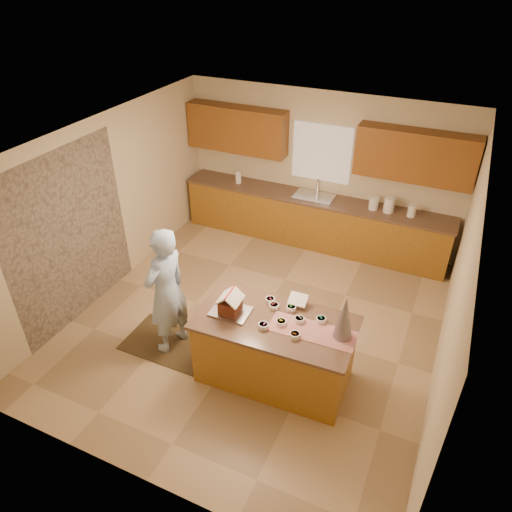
% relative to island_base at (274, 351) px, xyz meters
% --- Properties ---
extents(floor, '(5.50, 5.50, 0.00)m').
position_rel_island_base_xyz_m(floor, '(-0.65, 0.89, -0.45)').
color(floor, tan).
rests_on(floor, ground).
extents(ceiling, '(5.50, 5.50, 0.00)m').
position_rel_island_base_xyz_m(ceiling, '(-0.65, 0.89, 2.25)').
color(ceiling, silver).
rests_on(ceiling, floor).
extents(wall_back, '(5.50, 5.50, 0.00)m').
position_rel_island_base_xyz_m(wall_back, '(-0.65, 3.64, 0.90)').
color(wall_back, beige).
rests_on(wall_back, floor).
extents(wall_front, '(5.50, 5.50, 0.00)m').
position_rel_island_base_xyz_m(wall_front, '(-0.65, -1.86, 0.90)').
color(wall_front, beige).
rests_on(wall_front, floor).
extents(wall_left, '(5.50, 5.50, 0.00)m').
position_rel_island_base_xyz_m(wall_left, '(-3.15, 0.89, 0.90)').
color(wall_left, beige).
rests_on(wall_left, floor).
extents(wall_right, '(5.50, 5.50, 0.00)m').
position_rel_island_base_xyz_m(wall_right, '(1.85, 0.89, 0.90)').
color(wall_right, beige).
rests_on(wall_right, floor).
extents(stone_accent, '(0.00, 2.50, 2.50)m').
position_rel_island_base_xyz_m(stone_accent, '(-3.13, 0.09, 0.80)').
color(stone_accent, gray).
rests_on(stone_accent, wall_left).
extents(window_curtain, '(1.05, 0.03, 1.00)m').
position_rel_island_base_xyz_m(window_curtain, '(-0.65, 3.61, 1.20)').
color(window_curtain, white).
rests_on(window_curtain, wall_back).
extents(back_counter_base, '(4.80, 0.60, 0.88)m').
position_rel_island_base_xyz_m(back_counter_base, '(-0.65, 3.34, -0.01)').
color(back_counter_base, '#9C6E20').
rests_on(back_counter_base, floor).
extents(back_counter_top, '(4.85, 0.63, 0.04)m').
position_rel_island_base_xyz_m(back_counter_top, '(-0.65, 3.34, 0.45)').
color(back_counter_top, brown).
rests_on(back_counter_top, back_counter_base).
extents(upper_cabinet_left, '(1.85, 0.35, 0.80)m').
position_rel_island_base_xyz_m(upper_cabinet_left, '(-2.20, 3.46, 1.45)').
color(upper_cabinet_left, brown).
rests_on(upper_cabinet_left, wall_back).
extents(upper_cabinet_right, '(1.85, 0.35, 0.80)m').
position_rel_island_base_xyz_m(upper_cabinet_right, '(0.90, 3.46, 1.45)').
color(upper_cabinet_right, brown).
rests_on(upper_cabinet_right, wall_back).
extents(sink, '(0.70, 0.45, 0.12)m').
position_rel_island_base_xyz_m(sink, '(-0.65, 3.34, 0.44)').
color(sink, silver).
rests_on(sink, back_counter_top).
extents(faucet, '(0.03, 0.03, 0.28)m').
position_rel_island_base_xyz_m(faucet, '(-0.65, 3.52, 0.61)').
color(faucet, silver).
rests_on(faucet, back_counter_top).
extents(island_base, '(1.86, 0.98, 0.89)m').
position_rel_island_base_xyz_m(island_base, '(0.00, 0.00, 0.00)').
color(island_base, '#9C6E20').
rests_on(island_base, floor).
extents(island_top, '(1.94, 1.06, 0.04)m').
position_rel_island_base_xyz_m(island_top, '(0.00, 0.00, 0.47)').
color(island_top, brown).
rests_on(island_top, island_base).
extents(table_runner, '(1.03, 0.40, 0.01)m').
position_rel_island_base_xyz_m(table_runner, '(0.46, 0.02, 0.49)').
color(table_runner, '#9D0B11').
rests_on(table_runner, island_top).
extents(baking_tray, '(0.48, 0.36, 0.03)m').
position_rel_island_base_xyz_m(baking_tray, '(-0.55, -0.07, 0.50)').
color(baking_tray, silver).
rests_on(baking_tray, island_top).
extents(cookbook, '(0.23, 0.18, 0.10)m').
position_rel_island_base_xyz_m(cookbook, '(0.14, 0.39, 0.58)').
color(cookbook, white).
rests_on(cookbook, island_top).
extents(tinsel_tree, '(0.23, 0.23, 0.56)m').
position_rel_island_base_xyz_m(tinsel_tree, '(0.79, 0.08, 0.76)').
color(tinsel_tree, '#9D9FA9').
rests_on(tinsel_tree, island_top).
extents(rug, '(1.24, 0.81, 0.01)m').
position_rel_island_base_xyz_m(rug, '(-1.55, -0.04, -0.44)').
color(rug, black).
rests_on(rug, floor).
extents(boy, '(0.55, 0.73, 1.82)m').
position_rel_island_base_xyz_m(boy, '(-1.50, -0.04, 0.48)').
color(boy, '#A3C1E7').
rests_on(boy, rug).
extents(canister_a, '(0.16, 0.16, 0.21)m').
position_rel_island_base_xyz_m(canister_a, '(0.40, 3.34, 0.58)').
color(canister_a, white).
rests_on(canister_a, back_counter_top).
extents(canister_b, '(0.17, 0.17, 0.25)m').
position_rel_island_base_xyz_m(canister_b, '(0.65, 3.34, 0.60)').
color(canister_b, white).
rests_on(canister_b, back_counter_top).
extents(canister_c, '(0.14, 0.14, 0.19)m').
position_rel_island_base_xyz_m(canister_c, '(1.03, 3.34, 0.57)').
color(canister_c, white).
rests_on(canister_c, back_counter_top).
extents(paper_towel, '(0.11, 0.11, 0.23)m').
position_rel_island_base_xyz_m(paper_towel, '(-2.13, 3.34, 0.59)').
color(paper_towel, white).
rests_on(paper_towel, back_counter_top).
extents(gingerbread_house, '(0.29, 0.29, 0.29)m').
position_rel_island_base_xyz_m(gingerbread_house, '(-0.55, -0.07, 0.62)').
color(gingerbread_house, '#552516').
rests_on(gingerbread_house, baking_tray).
extents(candy_bowls, '(0.81, 0.59, 0.06)m').
position_rel_island_base_xyz_m(candy_bowls, '(0.11, 0.10, 0.51)').
color(candy_bowls, pink).
rests_on(candy_bowls, island_top).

